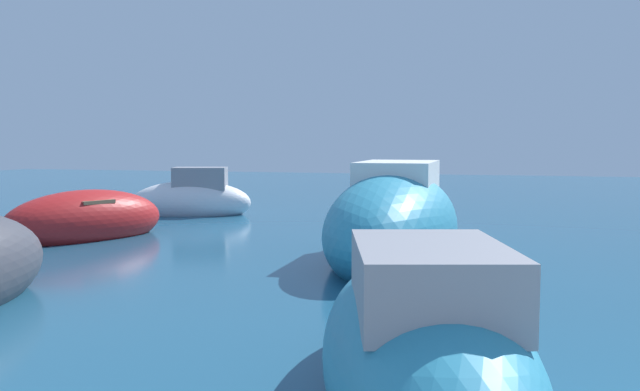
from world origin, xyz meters
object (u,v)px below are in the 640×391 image
(moored_boat_1, at_px, (192,200))
(moored_boat_8, at_px, (422,352))
(moored_boat_2, at_px, (394,225))
(moored_boat_5, at_px, (86,221))
(moored_boat_6, at_px, (370,209))

(moored_boat_1, xyz_separation_m, moored_boat_8, (8.33, -12.64, 0.03))
(moored_boat_2, distance_m, moored_boat_5, 7.25)
(moored_boat_2, height_order, moored_boat_8, moored_boat_2)
(moored_boat_5, bearing_deg, moored_boat_6, -20.07)
(moored_boat_5, distance_m, moored_boat_8, 11.41)
(moored_boat_8, bearing_deg, moored_boat_1, 18.25)
(moored_boat_1, relative_size, moored_boat_5, 0.93)
(moored_boat_2, xyz_separation_m, moored_boat_6, (-1.62, 6.09, -0.35))
(moored_boat_2, relative_size, moored_boat_6, 1.58)
(moored_boat_6, bearing_deg, moored_boat_8, 178.03)
(moored_boat_1, bearing_deg, moored_boat_5, 71.26)
(moored_boat_5, height_order, moored_boat_8, moored_boat_8)
(moored_boat_5, relative_size, moored_boat_6, 1.13)
(moored_boat_8, bearing_deg, moored_boat_5, 33.11)
(moored_boat_6, bearing_deg, moored_boat_5, 119.44)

